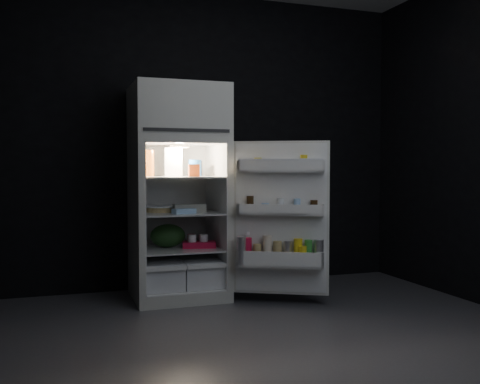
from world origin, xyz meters
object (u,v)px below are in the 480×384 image
object	(u,v)px
fridge_door	(281,220)
egg_carton	(189,208)
milk_jug	(173,162)
yogurt_tray	(199,245)
refrigerator	(177,185)

from	to	relation	value
fridge_door	egg_carton	bearing A→B (deg)	145.56
milk_jug	egg_carton	distance (m)	0.43
egg_carton	yogurt_tray	size ratio (longest dim) A/B	0.96
egg_carton	milk_jug	bearing A→B (deg)	123.03
refrigerator	yogurt_tray	distance (m)	0.54
fridge_door	refrigerator	bearing A→B (deg)	142.15
fridge_door	egg_carton	distance (m)	0.78
refrigerator	egg_carton	bearing A→B (deg)	-57.21
fridge_door	yogurt_tray	xyz separation A→B (m)	(-0.55, 0.46, -0.23)
egg_carton	yogurt_tray	distance (m)	0.32
fridge_door	yogurt_tray	world-z (taller)	fridge_door
milk_jug	egg_carton	bearing A→B (deg)	-46.38
egg_carton	yogurt_tray	xyz separation A→B (m)	(0.09, 0.02, -0.31)
refrigerator	fridge_door	world-z (taller)	refrigerator
milk_jug	egg_carton	xyz separation A→B (m)	(0.10, -0.15, -0.38)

